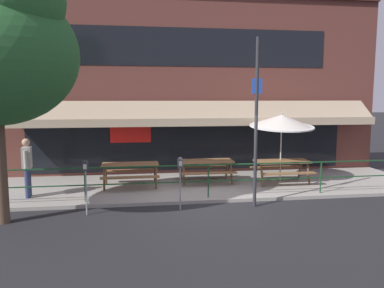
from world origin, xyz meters
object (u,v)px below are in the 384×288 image
at_px(patio_umbrella_right, 282,121).
at_px(street_sign_pole, 256,122).
at_px(picnic_table_left, 130,169).
at_px(picnic_table_centre, 206,165).
at_px(picnic_table_right, 282,165).
at_px(parking_meter_near, 85,171).
at_px(pedestrian_walking, 27,165).
at_px(parking_meter_far, 180,167).

distance_m(patio_umbrella_right, street_sign_pole, 2.88).
bearing_deg(picnic_table_left, picnic_table_centre, 6.58).
relative_size(picnic_table_left, picnic_table_right, 1.00).
distance_m(parking_meter_near, street_sign_pole, 4.60).
relative_size(patio_umbrella_right, pedestrian_walking, 1.40).
height_order(picnic_table_centre, parking_meter_far, parking_meter_far).
relative_size(pedestrian_walking, parking_meter_near, 1.20).
bearing_deg(pedestrian_walking, picnic_table_centre, 11.56).
bearing_deg(picnic_table_right, parking_meter_near, -159.11).
relative_size(parking_meter_near, street_sign_pole, 0.31).
distance_m(picnic_table_right, street_sign_pole, 3.20).
height_order(picnic_table_centre, patio_umbrella_right, patio_umbrella_right).
distance_m(picnic_table_left, parking_meter_near, 2.71).
bearing_deg(picnic_table_right, pedestrian_walking, -175.05).
xyz_separation_m(picnic_table_centre, patio_umbrella_right, (2.52, -0.28, 1.47)).
bearing_deg(picnic_table_right, picnic_table_centre, 170.52).
relative_size(picnic_table_right, patio_umbrella_right, 0.75).
height_order(pedestrian_walking, parking_meter_near, pedestrian_walking).
distance_m(pedestrian_walking, street_sign_pole, 6.60).
bearing_deg(picnic_table_centre, pedestrian_walking, -168.44).
bearing_deg(picnic_table_left, pedestrian_walking, -164.26).
height_order(picnic_table_centre, pedestrian_walking, pedestrian_walking).
height_order(patio_umbrella_right, pedestrian_walking, patio_umbrella_right).
xyz_separation_m(picnic_table_left, parking_meter_far, (1.34, -2.37, 0.44)).
xyz_separation_m(parking_meter_near, street_sign_pole, (4.45, 0.12, 1.18)).
distance_m(picnic_table_left, picnic_table_centre, 2.54).
relative_size(picnic_table_right, street_sign_pole, 0.40).
bearing_deg(pedestrian_walking, parking_meter_near, -41.65).
xyz_separation_m(pedestrian_walking, street_sign_pole, (6.29, -1.52, 1.27)).
height_order(picnic_table_left, patio_umbrella_right, patio_umbrella_right).
xyz_separation_m(picnic_table_right, patio_umbrella_right, (0.00, 0.14, 1.47)).
bearing_deg(picnic_table_right, parking_meter_far, -148.85).
xyz_separation_m(patio_umbrella_right, pedestrian_walking, (-7.95, -0.83, -1.12)).
bearing_deg(street_sign_pole, pedestrian_walking, 166.41).
distance_m(picnic_table_right, parking_meter_near, 6.55).
relative_size(picnic_table_centre, pedestrian_walking, 1.05).
xyz_separation_m(picnic_table_left, parking_meter_near, (-1.06, -2.46, 0.44)).
height_order(patio_umbrella_right, parking_meter_far, patio_umbrella_right).
bearing_deg(street_sign_pole, parking_meter_near, -178.46).
bearing_deg(picnic_table_left, patio_umbrella_right, 0.12).
bearing_deg(parking_meter_near, picnic_table_centre, 37.53).
distance_m(picnic_table_centre, picnic_table_right, 2.56).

